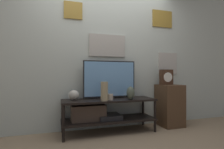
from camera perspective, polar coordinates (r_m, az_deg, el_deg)
The scene contains 10 objects.
ground_plane at distance 2.69m, azimuth 0.78°, elevation -20.06°, with size 12.00×12.00×0.00m, color #997F60.
wall_back at distance 3.10m, azimuth -2.31°, elevation 7.92°, with size 6.40×0.08×2.70m.
media_console at distance 2.82m, azimuth -3.47°, elevation -12.03°, with size 1.48×0.47×0.53m.
television at distance 2.91m, azimuth -0.77°, elevation -1.47°, with size 0.89×0.05×0.62m.
vase_urn_stoneware at distance 2.78m, azimuth 6.07°, elevation -6.01°, with size 0.13×0.13×0.21m.
vase_round_glass at distance 2.76m, azimuth -12.34°, elevation -6.57°, with size 0.16×0.16×0.16m.
vase_tall_ceramic at distance 2.61m, azimuth -2.51°, elevation -5.51°, with size 0.11×0.11×0.29m.
candle_jar at distance 2.71m, azimuth -0.67°, elevation -7.34°, with size 0.10×0.10×0.10m.
side_table at distance 3.38m, azimuth 18.27°, elevation -9.47°, with size 0.38×0.41×0.74m.
mantel_clock at distance 3.33m, azimuth 17.30°, elevation -0.83°, with size 0.23×0.11×0.28m.
Camera 1 is at (-0.79, -2.41, 0.92)m, focal length 28.00 mm.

